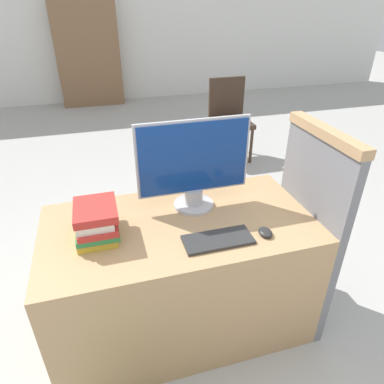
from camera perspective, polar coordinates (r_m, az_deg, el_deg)
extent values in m
plane|color=#B2B2AD|center=(2.09, 1.10, -28.01)|extent=(20.00, 20.00, 0.00)
cube|color=white|center=(6.92, -14.68, 26.02)|extent=(12.00, 0.06, 2.80)
cube|color=tan|center=(2.02, -1.95, -13.74)|extent=(1.41, 0.74, 0.74)
cube|color=slate|center=(2.09, 18.46, -6.53)|extent=(0.05, 0.58, 1.16)
cube|color=tan|center=(1.81, 21.53, 9.14)|extent=(0.07, 0.58, 0.05)
cylinder|color=#B7B7BC|center=(1.92, 0.27, -2.07)|extent=(0.22, 0.22, 0.02)
cylinder|color=#B7B7BC|center=(1.89, 0.28, -0.69)|extent=(0.10, 0.10, 0.09)
cube|color=#B7B7BC|center=(1.79, 0.25, 5.83)|extent=(0.61, 0.01, 0.41)
cube|color=navy|center=(1.78, 0.30, 5.77)|extent=(0.58, 0.02, 0.38)
cube|color=#2D2D2D|center=(1.66, 4.34, -7.93)|extent=(0.34, 0.15, 0.02)
ellipsoid|color=#262626|center=(1.73, 12.13, -6.57)|extent=(0.07, 0.09, 0.03)
cube|color=gold|center=(1.74, -15.59, -6.59)|extent=(0.19, 0.24, 0.04)
cube|color=#2D7F42|center=(1.72, -15.50, -5.71)|extent=(0.20, 0.25, 0.03)
cube|color=#B72D28|center=(1.72, -15.52, -4.76)|extent=(0.19, 0.28, 0.03)
cube|color=silver|center=(1.69, -15.94, -3.96)|extent=(0.17, 0.24, 0.04)
cube|color=#B72D28|center=(1.67, -15.83, -2.89)|extent=(0.20, 0.24, 0.04)
cylinder|color=#38281E|center=(4.02, 4.87, 7.06)|extent=(0.04, 0.04, 0.42)
cylinder|color=#38281E|center=(4.17, 9.82, 7.54)|extent=(0.04, 0.04, 0.42)
cylinder|color=#38281E|center=(4.35, 3.12, 8.94)|extent=(0.04, 0.04, 0.42)
cylinder|color=#38281E|center=(4.49, 7.78, 9.35)|extent=(0.04, 0.04, 0.42)
cube|color=#38281E|center=(4.17, 6.59, 11.30)|extent=(0.44, 0.44, 0.05)
cube|color=#38281E|center=(4.28, 5.76, 15.43)|extent=(0.44, 0.04, 0.47)
cube|color=#846042|center=(6.72, -16.88, 21.00)|extent=(1.07, 0.32, 1.73)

